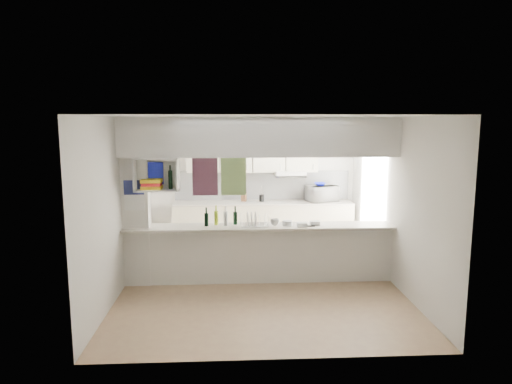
{
  "coord_description": "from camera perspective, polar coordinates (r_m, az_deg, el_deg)",
  "views": [
    {
      "loc": [
        -0.42,
        -6.95,
        2.53
      ],
      "look_at": [
        -0.03,
        0.5,
        1.37
      ],
      "focal_mm": 32.0,
      "sensor_mm": 36.0,
      "label": 1
    }
  ],
  "objects": [
    {
      "name": "wall_right",
      "position": [
        7.5,
        16.69,
        -1.01
      ],
      "size": [
        0.0,
        4.8,
        4.8
      ],
      "primitive_type": "plane",
      "rotation": [
        1.57,
        0.0,
        -1.57
      ],
      "color": "silver",
      "rests_on": "floor"
    },
    {
      "name": "microwave",
      "position": [
        9.35,
        8.25,
        -0.18
      ],
      "size": [
        0.69,
        0.57,
        0.33
      ],
      "primitive_type": "imported",
      "rotation": [
        0.0,
        0.0,
        3.48
      ],
      "color": "white",
      "rests_on": "bench_top"
    },
    {
      "name": "cup",
      "position": [
        7.08,
        2.34,
        -3.78
      ],
      "size": [
        0.17,
        0.17,
        0.11
      ],
      "primitive_type": "imported",
      "rotation": [
        0.0,
        0.0,
        0.34
      ],
      "color": "white",
      "rests_on": "dish_rack"
    },
    {
      "name": "plastic_tubs",
      "position": [
        7.16,
        5.42,
        -3.95
      ],
      "size": [
        0.59,
        0.23,
        0.08
      ],
      "color": "silver",
      "rests_on": "breakfast_bar"
    },
    {
      "name": "cubby_shelf",
      "position": [
        7.03,
        -12.38,
        1.91
      ],
      "size": [
        0.65,
        0.35,
        0.5
      ],
      "color": "white",
      "rests_on": "bulkhead"
    },
    {
      "name": "floor",
      "position": [
        7.41,
        0.44,
        -11.16
      ],
      "size": [
        4.8,
        4.8,
        0.0
      ],
      "primitive_type": "plane",
      "color": "#9C765A",
      "rests_on": "ground"
    },
    {
      "name": "knife_block",
      "position": [
        9.26,
        -1.53,
        -0.58
      ],
      "size": [
        0.12,
        0.11,
        0.2
      ],
      "primitive_type": "cube",
      "rotation": [
        0.0,
        0.0,
        -0.38
      ],
      "color": "#51311B",
      "rests_on": "bench_top"
    },
    {
      "name": "bowl",
      "position": [
        9.31,
        8.02,
        0.98
      ],
      "size": [
        0.23,
        0.23,
        0.06
      ],
      "primitive_type": "imported",
      "color": "#0E169E",
      "rests_on": "microwave"
    },
    {
      "name": "servery_partition",
      "position": [
        7.01,
        -0.96,
        1.67
      ],
      "size": [
        4.2,
        0.5,
        2.6
      ],
      "color": "silver",
      "rests_on": "floor"
    },
    {
      "name": "wall_left",
      "position": [
        7.25,
        -16.35,
        -1.31
      ],
      "size": [
        0.0,
        4.8,
        4.8
      ],
      "primitive_type": "plane",
      "rotation": [
        1.57,
        0.0,
        1.57
      ],
      "color": "silver",
      "rests_on": "floor"
    },
    {
      "name": "wine_bottles",
      "position": [
        7.17,
        -4.4,
        -3.25
      ],
      "size": [
        0.51,
        0.14,
        0.32
      ],
      "color": "black",
      "rests_on": "breakfast_bar"
    },
    {
      "name": "ceiling",
      "position": [
        6.96,
        0.46,
        9.38
      ],
      "size": [
        4.8,
        4.8,
        0.0
      ],
      "primitive_type": "plane",
      "color": "white",
      "rests_on": "wall_back"
    },
    {
      "name": "wall_back",
      "position": [
        9.44,
        -0.43,
        1.33
      ],
      "size": [
        4.2,
        0.0,
        4.2
      ],
      "primitive_type": "plane",
      "rotation": [
        1.57,
        0.0,
        0.0
      ],
      "color": "silver",
      "rests_on": "floor"
    },
    {
      "name": "dish_rack",
      "position": [
        7.14,
        -0.23,
        -3.49
      ],
      "size": [
        0.44,
        0.34,
        0.23
      ],
      "rotation": [
        0.0,
        0.0,
        0.04
      ],
      "color": "silver",
      "rests_on": "breakfast_bar"
    },
    {
      "name": "utensil_jar",
      "position": [
        9.25,
        0.72,
        -0.76
      ],
      "size": [
        0.1,
        0.1,
        0.14
      ],
      "primitive_type": "cylinder",
      "color": "black",
      "rests_on": "bench_top"
    },
    {
      "name": "kitchen_run",
      "position": [
        9.26,
        0.63,
        -1.79
      ],
      "size": [
        3.6,
        0.63,
        2.24
      ],
      "color": "beige",
      "rests_on": "floor"
    }
  ]
}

